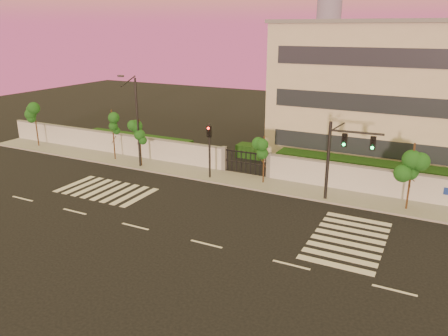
# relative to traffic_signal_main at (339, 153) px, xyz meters

# --- Properties ---
(ground) EXTENTS (120.00, 120.00, 0.00)m
(ground) POSITION_rel_traffic_signal_main_xyz_m (-4.97, -9.52, -3.56)
(ground) COLOR black
(ground) RESTS_ON ground
(sidewalk) EXTENTS (60.00, 3.00, 0.15)m
(sidewalk) POSITION_rel_traffic_signal_main_xyz_m (-4.97, 0.98, -3.49)
(sidewalk) COLOR gray
(sidewalk) RESTS_ON ground
(perimeter_wall) EXTENTS (60.00, 0.36, 2.20)m
(perimeter_wall) POSITION_rel_traffic_signal_main_xyz_m (-4.87, 2.48, -2.49)
(perimeter_wall) COLOR silver
(perimeter_wall) RESTS_ON ground
(hedge_row) EXTENTS (41.00, 4.25, 1.80)m
(hedge_row) POSITION_rel_traffic_signal_main_xyz_m (-3.81, 5.22, -2.75)
(hedge_row) COLOR black
(hedge_row) RESTS_ON ground
(institutional_building) EXTENTS (24.40, 12.40, 12.25)m
(institutional_building) POSITION_rel_traffic_signal_main_xyz_m (4.03, 12.47, 2.59)
(institutional_building) COLOR beige
(institutional_building) RESTS_ON ground
(road_markings) EXTENTS (57.00, 7.62, 0.02)m
(road_markings) POSITION_rel_traffic_signal_main_xyz_m (-6.55, -5.76, -3.56)
(road_markings) COLOR silver
(road_markings) RESTS_ON ground
(street_tree_a) EXTENTS (1.57, 1.25, 4.38)m
(street_tree_a) POSITION_rel_traffic_signal_main_xyz_m (-30.42, 1.04, -0.34)
(street_tree_a) COLOR #382314
(street_tree_a) RESTS_ON ground
(street_tree_b) EXTENTS (1.43, 1.14, 4.68)m
(street_tree_b) POSITION_rel_traffic_signal_main_xyz_m (-20.33, 0.88, -0.12)
(street_tree_b) COLOR #382314
(street_tree_b) RESTS_ON ground
(street_tree_c) EXTENTS (1.36, 1.08, 4.21)m
(street_tree_c) POSITION_rel_traffic_signal_main_xyz_m (-17.02, 0.44, -0.47)
(street_tree_c) COLOR #382314
(street_tree_c) RESTS_ON ground
(street_tree_d) EXTENTS (1.31, 1.04, 3.85)m
(street_tree_d) POSITION_rel_traffic_signal_main_xyz_m (-5.85, 1.13, -0.73)
(street_tree_d) COLOR #382314
(street_tree_d) RESTS_ON ground
(street_tree_e) EXTENTS (1.61, 1.29, 4.64)m
(street_tree_e) POSITION_rel_traffic_signal_main_xyz_m (4.59, 0.66, -0.15)
(street_tree_e) COLOR #382314
(street_tree_e) RESTS_ON ground
(traffic_signal_main) EXTENTS (3.57, 0.44, 5.64)m
(traffic_signal_main) POSITION_rel_traffic_signal_main_xyz_m (0.00, 0.00, 0.00)
(traffic_signal_main) COLOR black
(traffic_signal_main) RESTS_ON ground
(traffic_signal_secondary) EXTENTS (0.35, 0.34, 4.52)m
(traffic_signal_secondary) POSITION_rel_traffic_signal_main_xyz_m (-10.15, 0.29, -0.70)
(traffic_signal_secondary) COLOR black
(traffic_signal_secondary) RESTS_ON ground
(streetlight_west) EXTENTS (0.48, 1.94, 8.08)m
(streetlight_west) POSITION_rel_traffic_signal_main_xyz_m (-16.98, 0.01, 0.80)
(streetlight_west) COLOR black
(streetlight_west) RESTS_ON ground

